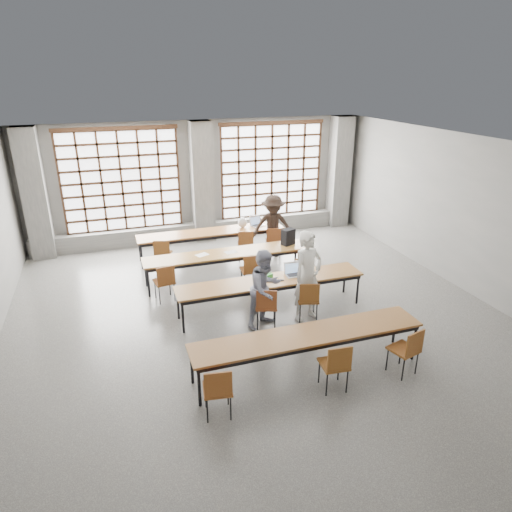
# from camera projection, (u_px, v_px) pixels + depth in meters

# --- Properties ---
(floor) EXTENTS (11.00, 11.00, 0.00)m
(floor) POSITION_uv_depth(u_px,v_px,m) (260.00, 320.00, 9.41)
(floor) COLOR #494947
(floor) RESTS_ON ground
(ceiling) EXTENTS (11.00, 11.00, 0.00)m
(ceiling) POSITION_uv_depth(u_px,v_px,m) (261.00, 148.00, 8.10)
(ceiling) COLOR silver
(ceiling) RESTS_ON floor
(wall_back) EXTENTS (10.00, 0.00, 10.00)m
(wall_back) POSITION_uv_depth(u_px,v_px,m) (200.00, 180.00, 13.59)
(wall_back) COLOR #62625F
(wall_back) RESTS_ON floor
(wall_front) EXTENTS (10.00, 0.00, 10.00)m
(wall_front) POSITION_uv_depth(u_px,v_px,m) (469.00, 448.00, 3.93)
(wall_front) COLOR #62625F
(wall_front) RESTS_ON floor
(wall_right) EXTENTS (0.00, 11.00, 11.00)m
(wall_right) POSITION_uv_depth(u_px,v_px,m) (470.00, 216.00, 10.24)
(wall_right) COLOR #62625F
(wall_right) RESTS_ON floor
(column_left) EXTENTS (0.60, 0.55, 3.50)m
(column_left) POSITION_uv_depth(u_px,v_px,m) (34.00, 195.00, 12.01)
(column_left) COLOR #545452
(column_left) RESTS_ON floor
(column_mid) EXTENTS (0.60, 0.55, 3.50)m
(column_mid) POSITION_uv_depth(u_px,v_px,m) (202.00, 182.00, 13.34)
(column_mid) COLOR #545452
(column_mid) RESTS_ON floor
(column_right) EXTENTS (0.60, 0.55, 3.50)m
(column_right) POSITION_uv_depth(u_px,v_px,m) (339.00, 172.00, 14.67)
(column_right) COLOR #545452
(column_right) RESTS_ON floor
(window_left) EXTENTS (3.32, 0.12, 3.00)m
(window_left) POSITION_uv_depth(u_px,v_px,m) (122.00, 181.00, 12.80)
(window_left) COLOR white
(window_left) RESTS_ON wall_back
(window_right) EXTENTS (3.32, 0.12, 3.00)m
(window_right) POSITION_uv_depth(u_px,v_px,m) (272.00, 171.00, 14.13)
(window_right) COLOR white
(window_right) RESTS_ON wall_back
(sill_ledge) EXTENTS (9.80, 0.35, 0.50)m
(sill_ledge) POSITION_uv_depth(u_px,v_px,m) (204.00, 230.00, 13.98)
(sill_ledge) COLOR #545452
(sill_ledge) RESTS_ON floor
(desk_row_a) EXTENTS (4.00, 0.70, 0.73)m
(desk_row_a) POSITION_uv_depth(u_px,v_px,m) (212.00, 234.00, 12.42)
(desk_row_a) COLOR brown
(desk_row_a) RESTS_ON floor
(desk_row_b) EXTENTS (4.00, 0.70, 0.73)m
(desk_row_b) POSITION_uv_depth(u_px,v_px,m) (227.00, 255.00, 10.96)
(desk_row_b) COLOR brown
(desk_row_b) RESTS_ON floor
(desk_row_c) EXTENTS (4.00, 0.70, 0.73)m
(desk_row_c) POSITION_uv_depth(u_px,v_px,m) (271.00, 283.00, 9.53)
(desk_row_c) COLOR brown
(desk_row_c) RESTS_ON floor
(desk_row_d) EXTENTS (4.00, 0.70, 0.73)m
(desk_row_d) POSITION_uv_depth(u_px,v_px,m) (308.00, 337.00, 7.57)
(desk_row_d) COLOR brown
(desk_row_d) RESTS_ON floor
(chair_back_left) EXTENTS (0.52, 0.52, 0.88)m
(chair_back_left) POSITION_uv_depth(u_px,v_px,m) (163.00, 252.00, 11.50)
(chair_back_left) COLOR brown
(chair_back_left) RESTS_ON floor
(chair_back_mid) EXTENTS (0.51, 0.52, 0.88)m
(chair_back_mid) POSITION_uv_depth(u_px,v_px,m) (246.00, 242.00, 12.15)
(chair_back_mid) COLOR brown
(chair_back_mid) RESTS_ON floor
(chair_back_right) EXTENTS (0.52, 0.53, 0.88)m
(chair_back_right) POSITION_uv_depth(u_px,v_px,m) (274.00, 239.00, 12.39)
(chair_back_right) COLOR brown
(chair_back_right) RESTS_ON floor
(chair_mid_left) EXTENTS (0.48, 0.48, 0.88)m
(chair_mid_left) POSITION_uv_depth(u_px,v_px,m) (165.00, 279.00, 9.99)
(chair_mid_left) COLOR brown
(chair_mid_left) RESTS_ON floor
(chair_mid_centre) EXTENTS (0.45, 0.45, 0.88)m
(chair_mid_centre) POSITION_uv_depth(u_px,v_px,m) (251.00, 268.00, 10.57)
(chair_mid_centre) COLOR maroon
(chair_mid_centre) RESTS_ON floor
(chair_mid_right) EXTENTS (0.52, 0.52, 0.88)m
(chair_mid_right) POSITION_uv_depth(u_px,v_px,m) (305.00, 260.00, 10.98)
(chair_mid_right) COLOR brown
(chair_mid_right) RESTS_ON floor
(chair_front_left) EXTENTS (0.53, 0.53, 0.88)m
(chair_front_left) POSITION_uv_depth(u_px,v_px,m) (266.00, 304.00, 8.93)
(chair_front_left) COLOR maroon
(chair_front_left) RESTS_ON floor
(chair_front_right) EXTENTS (0.52, 0.52, 0.88)m
(chair_front_right) POSITION_uv_depth(u_px,v_px,m) (308.00, 297.00, 9.20)
(chair_front_right) COLOR brown
(chair_front_right) RESTS_ON floor
(chair_near_left) EXTENTS (0.48, 0.48, 0.88)m
(chair_near_left) POSITION_uv_depth(u_px,v_px,m) (218.00, 387.00, 6.56)
(chair_near_left) COLOR brown
(chair_near_left) RESTS_ON floor
(chair_near_mid) EXTENTS (0.46, 0.46, 0.88)m
(chair_near_mid) POSITION_uv_depth(u_px,v_px,m) (336.00, 362.00, 7.13)
(chair_near_mid) COLOR brown
(chair_near_mid) RESTS_ON floor
(chair_near_right) EXTENTS (0.51, 0.52, 0.88)m
(chair_near_right) POSITION_uv_depth(u_px,v_px,m) (408.00, 347.00, 7.52)
(chair_near_right) COLOR brown
(chair_near_right) RESTS_ON floor
(student_male) EXTENTS (0.80, 0.65, 1.89)m
(student_male) POSITION_uv_depth(u_px,v_px,m) (308.00, 276.00, 9.16)
(student_male) COLOR silver
(student_male) RESTS_ON floor
(student_female) EXTENTS (0.97, 0.89, 1.61)m
(student_female) POSITION_uv_depth(u_px,v_px,m) (265.00, 289.00, 8.95)
(student_female) COLOR #191E4B
(student_female) RESTS_ON floor
(student_back) EXTENTS (1.25, 0.94, 1.73)m
(student_back) POSITION_uv_depth(u_px,v_px,m) (273.00, 226.00, 12.38)
(student_back) COLOR black
(student_back) RESTS_ON floor
(laptop_front) EXTENTS (0.36, 0.31, 0.26)m
(laptop_front) POSITION_uv_depth(u_px,v_px,m) (293.00, 272.00, 9.74)
(laptop_front) COLOR #B0B0B5
(laptop_front) RESTS_ON desk_row_c
(laptop_back) EXTENTS (0.43, 0.39, 0.26)m
(laptop_back) POSITION_uv_depth(u_px,v_px,m) (257.00, 223.00, 12.86)
(laptop_back) COLOR silver
(laptop_back) RESTS_ON desk_row_a
(mouse) EXTENTS (0.11, 0.09, 0.04)m
(mouse) POSITION_uv_depth(u_px,v_px,m) (313.00, 273.00, 9.76)
(mouse) COLOR silver
(mouse) RESTS_ON desk_row_c
(green_box) EXTENTS (0.27, 0.18, 0.09)m
(green_box) POSITION_uv_depth(u_px,v_px,m) (267.00, 277.00, 9.54)
(green_box) COLOR #2D8A2E
(green_box) RESTS_ON desk_row_c
(phone) EXTENTS (0.14, 0.10, 0.01)m
(phone) POSITION_uv_depth(u_px,v_px,m) (281.00, 280.00, 9.47)
(phone) COLOR black
(phone) RESTS_ON desk_row_c
(paper_sheet_a) EXTENTS (0.36, 0.31, 0.00)m
(paper_sheet_a) POSITION_uv_depth(u_px,v_px,m) (202.00, 255.00, 10.80)
(paper_sheet_a) COLOR white
(paper_sheet_a) RESTS_ON desk_row_b
(paper_sheet_c) EXTENTS (0.33, 0.26, 0.00)m
(paper_sheet_c) POSITION_uv_depth(u_px,v_px,m) (231.00, 252.00, 10.96)
(paper_sheet_c) COLOR silver
(paper_sheet_c) RESTS_ON desk_row_b
(backpack) EXTENTS (0.37, 0.31, 0.40)m
(backpack) POSITION_uv_depth(u_px,v_px,m) (288.00, 237.00, 11.38)
(backpack) COLOR black
(backpack) RESTS_ON desk_row_b
(plastic_bag) EXTENTS (0.31, 0.27, 0.29)m
(plastic_bag) POSITION_uv_depth(u_px,v_px,m) (242.00, 222.00, 12.65)
(plastic_bag) COLOR silver
(plastic_bag) RESTS_ON desk_row_a
(red_pouch) EXTENTS (0.21, 0.11, 0.06)m
(red_pouch) POSITION_uv_depth(u_px,v_px,m) (217.00, 386.00, 6.65)
(red_pouch) COLOR red
(red_pouch) RESTS_ON chair_near_left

